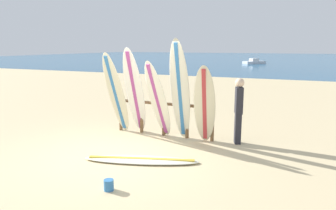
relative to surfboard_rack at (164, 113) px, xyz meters
The scene contains 12 objects.
ground_plane 2.01m from the surfboard_rack, 102.86° to the right, with size 120.00×120.00×0.00m, color #D3BC8C.
ocean_water 56.15m from the surfboard_rack, 90.43° to the left, with size 120.00×80.00×0.01m, color #1E5984.
surfboard_rack is the anchor object (origin of this frame).
surfboard_leaning_far_left 1.39m from the surfboard_rack, 163.68° to the right, with size 0.67×0.88×2.24m.
surfboard_leaning_left 0.95m from the surfboard_rack, 149.17° to the right, with size 0.70×1.27×2.38m.
surfboard_leaning_center_left 0.56m from the surfboard_rack, 88.23° to the right, with size 0.67×1.00×2.06m.
surfboard_leaning_center 0.94m from the surfboard_rack, 27.06° to the right, with size 0.51×0.74×2.59m.
surfboard_leaning_center_right 1.32m from the surfboard_rack, 14.24° to the right, with size 0.60×0.68×1.97m.
surfboard_lying_on_sand 2.08m from the surfboard_rack, 79.70° to the right, with size 2.47×1.21×0.08m.
beachgoer_standing 2.00m from the surfboard_rack, ahead, with size 0.25×0.30×1.63m.
small_boat_offshore 35.46m from the surfboard_rack, 94.04° to the left, with size 2.85×3.05×0.71m.
sand_bucket 3.42m from the surfboard_rack, 81.90° to the right, with size 0.17×0.17×0.19m, color #3372B2.
Camera 1 is at (3.72, -5.55, 2.40)m, focal length 33.06 mm.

